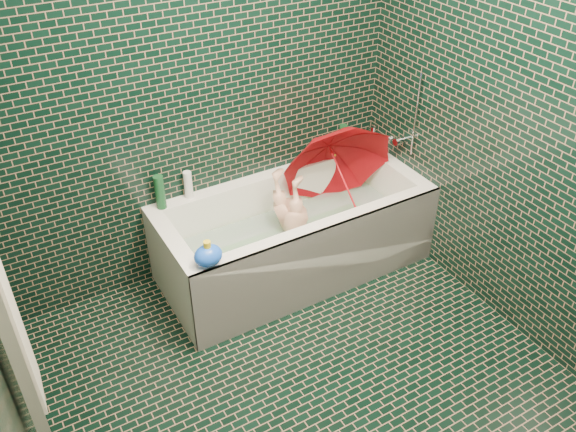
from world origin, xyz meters
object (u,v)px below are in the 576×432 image
child (293,227)px  umbrella (344,180)px  bath_toy (208,255)px  bathtub (295,243)px  rubber_duck (333,152)px

child → umbrella: (0.37, -0.01, 0.25)m
child → umbrella: bearing=68.9°
child → bath_toy: (-0.72, -0.35, 0.31)m
bathtub → child: (0.00, 0.04, 0.10)m
umbrella → rubber_duck: (0.12, 0.30, 0.03)m
bathtub → bath_toy: 0.88m
umbrella → rubber_duck: bearing=86.0°
child → bath_toy: 0.86m
child → bath_toy: size_ratio=4.29×
rubber_duck → bath_toy: bearing=-155.1°
umbrella → bath_toy: bearing=-145.2°
bathtub → bath_toy: bearing=-156.5°
bathtub → bath_toy: (-0.72, -0.31, 0.41)m
rubber_duck → bath_toy: bath_toy is taller
child → rubber_duck: size_ratio=7.64×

